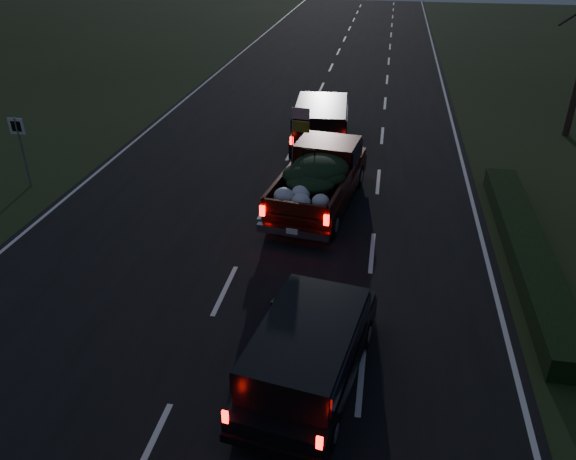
% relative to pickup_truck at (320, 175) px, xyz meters
% --- Properties ---
extents(ground, '(120.00, 120.00, 0.00)m').
position_rel_pickup_truck_xyz_m(ground, '(-1.73, -5.33, -1.07)').
color(ground, black).
rests_on(ground, ground).
extents(road_asphalt, '(14.00, 120.00, 0.02)m').
position_rel_pickup_truck_xyz_m(road_asphalt, '(-1.73, -5.33, -1.06)').
color(road_asphalt, black).
rests_on(road_asphalt, ground).
extents(hedge_row, '(1.00, 10.00, 0.60)m').
position_rel_pickup_truck_xyz_m(hedge_row, '(6.07, -2.33, -0.77)').
color(hedge_row, black).
rests_on(hedge_row, ground).
extents(route_sign, '(0.55, 0.08, 2.50)m').
position_rel_pickup_truck_xyz_m(route_sign, '(-10.23, -0.33, 0.59)').
color(route_sign, gray).
rests_on(route_sign, ground).
extents(pickup_truck, '(2.77, 5.66, 2.85)m').
position_rel_pickup_truck_xyz_m(pickup_truck, '(0.00, 0.00, 0.00)').
color(pickup_truck, '#380E07').
rests_on(pickup_truck, ground).
extents(lead_suv, '(2.47, 5.23, 1.47)m').
position_rel_pickup_truck_xyz_m(lead_suv, '(-0.64, 5.43, 0.04)').
color(lead_suv, black).
rests_on(lead_suv, ground).
extents(rear_suv, '(2.50, 4.64, 1.27)m').
position_rel_pickup_truck_xyz_m(rear_suv, '(0.81, -8.23, -0.11)').
color(rear_suv, black).
rests_on(rear_suv, ground).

